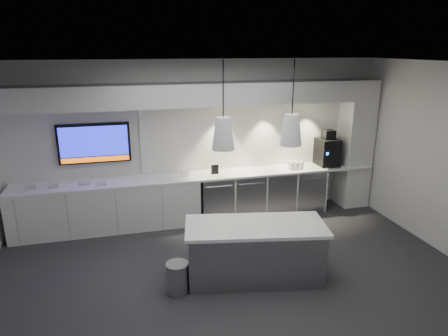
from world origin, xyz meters
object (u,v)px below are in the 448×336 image
object	(u,v)px
wall_tv	(94,143)
coffee_machine	(327,151)
bin	(178,278)
island	(255,251)

from	to	relation	value
wall_tv	coffee_machine	xyz separation A→B (m)	(4.48, -0.25, -0.36)
bin	island	bearing A→B (deg)	4.54
island	bin	xyz separation A→B (m)	(-1.12, -0.09, -0.20)
wall_tv	coffee_machine	size ratio (longest dim) A/B	1.74
wall_tv	coffee_machine	world-z (taller)	wall_tv
wall_tv	island	distance (m)	3.50
wall_tv	bin	xyz separation A→B (m)	(1.08, -2.56, -1.34)
island	wall_tv	bearing A→B (deg)	142.38
bin	coffee_machine	world-z (taller)	coffee_machine
bin	coffee_machine	bearing A→B (deg)	34.22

